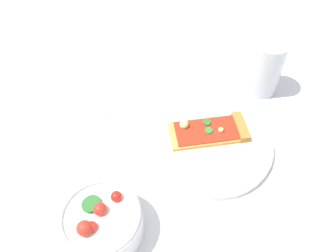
# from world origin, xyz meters

# --- Properties ---
(ground_plane) EXTENTS (2.40, 2.40, 0.00)m
(ground_plane) POSITION_xyz_m (0.00, 0.00, 0.00)
(ground_plane) COLOR silver
(ground_plane) RESTS_ON ground
(plate) EXTENTS (0.26, 0.26, 0.01)m
(plate) POSITION_xyz_m (-0.04, -0.02, 0.01)
(plate) COLOR silver
(plate) RESTS_ON ground_plane
(pizza_slice_main) EXTENTS (0.17, 0.13, 0.03)m
(pizza_slice_main) POSITION_xyz_m (-0.03, -0.04, 0.02)
(pizza_slice_main) COLOR gold
(pizza_slice_main) RESTS_ON plate
(salad_bowl) EXTENTS (0.14, 0.14, 0.08)m
(salad_bowl) POSITION_xyz_m (0.10, 0.21, 0.03)
(salad_bowl) COLOR white
(salad_bowl) RESTS_ON ground_plane
(soda_glass) EXTENTS (0.07, 0.07, 0.13)m
(soda_glass) POSITION_xyz_m (-0.12, -0.22, 0.06)
(soda_glass) COLOR silver
(soda_glass) RESTS_ON ground_plane
(paper_napkin) EXTENTS (0.16, 0.13, 0.00)m
(paper_napkin) POSITION_xyz_m (0.27, -0.06, 0.00)
(paper_napkin) COLOR silver
(paper_napkin) RESTS_ON ground_plane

